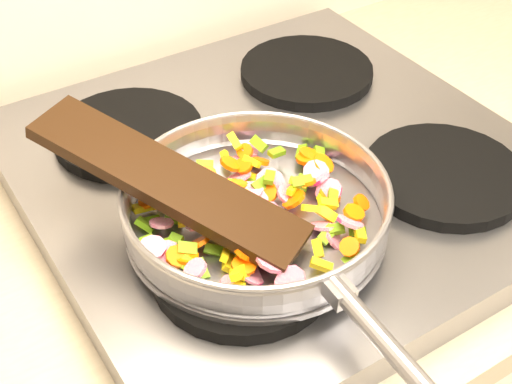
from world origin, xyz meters
TOP-DOWN VIEW (x-y plane):
  - cooktop at (-0.70, 1.67)m, footprint 0.60×0.60m
  - grate_fl at (-0.84, 1.52)m, footprint 0.19×0.19m
  - grate_fr at (-0.56, 1.52)m, footprint 0.19×0.19m
  - grate_bl at (-0.84, 1.81)m, footprint 0.19×0.19m
  - grate_br at (-0.56, 1.81)m, footprint 0.19×0.19m
  - saute_pan at (-0.80, 1.56)m, footprint 0.32×0.49m
  - vegetable_heap at (-0.80, 1.57)m, footprint 0.27×0.25m
  - wooden_spatula at (-0.87, 1.62)m, footprint 0.21×0.30m

SIDE VIEW (x-z plane):
  - cooktop at x=-0.70m, z-range 0.90..0.94m
  - grate_fl at x=-0.84m, z-range 0.94..0.96m
  - grate_fr at x=-0.56m, z-range 0.94..0.96m
  - grate_bl at x=-0.84m, z-range 0.94..0.96m
  - grate_br at x=-0.56m, z-range 0.94..0.96m
  - vegetable_heap at x=-0.80m, z-range 0.95..1.00m
  - saute_pan at x=-0.80m, z-range 0.96..1.01m
  - wooden_spatula at x=-0.87m, z-range 0.97..1.05m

